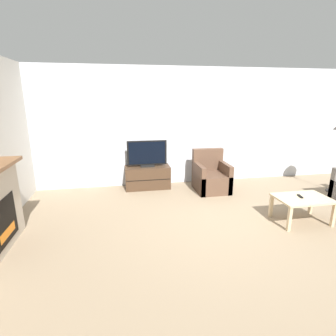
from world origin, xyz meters
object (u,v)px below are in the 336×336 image
tv (147,155)px  armchair (211,178)px  tv_stand (148,177)px  remote (300,196)px  coffee_table (302,201)px

tv → armchair: tv is taller
armchair → tv_stand: bearing=163.8°
tv_stand → remote: size_ratio=6.51×
tv_stand → remote: (2.32, -2.12, 0.19)m
tv → remote: tv is taller
coffee_table → tv: bearing=137.3°
tv → armchair: bearing=-16.1°
tv_stand → coffee_table: size_ratio=1.17×
armchair → coffee_table: 2.01m
tv → remote: (2.32, -2.12, -0.35)m
armchair → remote: bearing=-61.4°
tv → armchair: (1.38, -0.40, -0.50)m
tv_stand → coffee_table: (2.34, -2.16, 0.12)m
coffee_table → remote: 0.08m
tv → coffee_table: tv is taller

